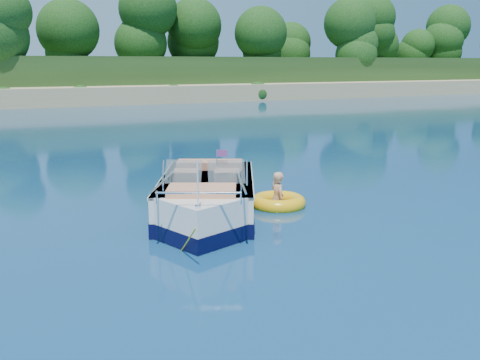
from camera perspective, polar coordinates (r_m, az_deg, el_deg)
The scene contains 6 objects.
ground at distance 12.95m, azimuth 10.52°, elevation -3.24°, with size 160.00×160.00×0.00m, color #0B254E.
shoreline at distance 74.32m, azimuth -19.31°, elevation 9.81°, with size 170.00×59.00×6.00m.
treeline at distance 51.73m, azimuth -17.04°, elevation 14.20°, with size 150.00×7.12×8.19m.
motorboat at distance 12.09m, azimuth -3.61°, elevation -2.29°, with size 3.64×5.49×1.96m.
tow_tube at distance 13.15m, azimuth 4.07°, elevation -2.38°, with size 1.64×1.64×0.36m.
boy at distance 13.14m, azimuth 3.93°, elevation -2.82°, with size 0.52×0.34×1.42m, color tan.
Camera 1 is at (-7.25, -10.16, 3.44)m, focal length 40.00 mm.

